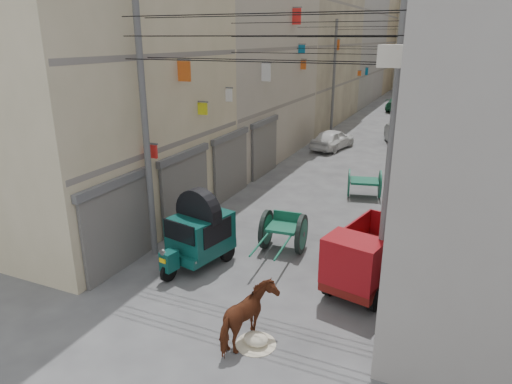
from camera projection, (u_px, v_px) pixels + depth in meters
The scene contains 16 objects.
building_row_left at pixel (304, 41), 39.01m from camera, with size 8.00×62.00×14.00m.
end_cap_building at pixel (430, 40), 63.50m from camera, with size 22.00×10.00×13.00m, color #B0A68B.
shutters_left at pixel (211, 175), 18.48m from camera, with size 0.18×14.40×2.88m.
signboards at pixel (366, 99), 26.11m from camera, with size 8.22×40.52×5.67m.
ac_units at pixel (416, 9), 11.31m from camera, with size 0.70×6.55×3.35m.
utility_poles at pixel (348, 98), 21.90m from camera, with size 7.40×22.20×8.00m.
overhead_cables at pixel (338, 37), 18.76m from camera, with size 7.40×22.52×1.12m.
auto_rickshaw at pixel (199, 231), 14.05m from camera, with size 1.88×2.76×1.87m.
tonga_cart at pixel (283, 231), 15.11m from camera, with size 1.46×2.99×1.31m.
mini_truck at pixel (364, 262), 12.55m from camera, with size 2.16×3.57×1.87m.
second_cart at pixel (364, 183), 20.21m from camera, with size 1.67×1.55×1.25m.
feed_sack at pixel (256, 339), 10.54m from camera, with size 0.59×0.47×0.30m, color beige.
horse at pixel (248, 318), 10.38m from camera, with size 0.76×1.68×1.42m, color brown.
distant_car_white at pixel (333, 139), 28.97m from camera, with size 1.52×3.79×1.29m, color silver.
distant_car_grey at pixel (398, 135), 30.24m from camera, with size 1.34×3.84×1.26m, color #585D5B.
distant_car_green at pixel (398, 104), 44.43m from camera, with size 1.86×4.58×1.33m, color #205F3E.
Camera 1 is at (4.97, -5.07, 6.75)m, focal length 32.00 mm.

